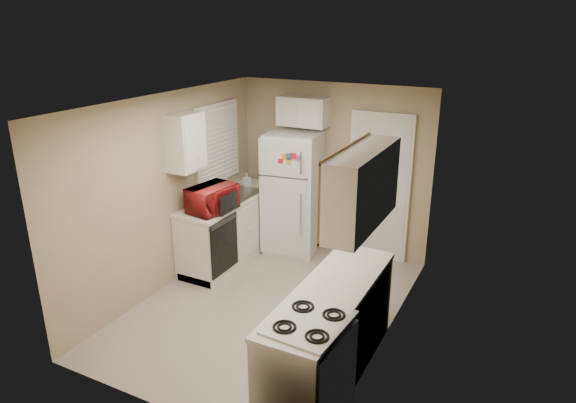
% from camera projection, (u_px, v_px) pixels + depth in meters
% --- Properties ---
extents(floor, '(3.80, 3.80, 0.00)m').
position_uv_depth(floor, '(269.00, 306.00, 6.07)').
color(floor, '#BBB4A2').
rests_on(floor, ground).
extents(ceiling, '(3.80, 3.80, 0.00)m').
position_uv_depth(ceiling, '(266.00, 102.00, 5.26)').
color(ceiling, white).
rests_on(ceiling, floor).
extents(wall_left, '(3.80, 3.80, 0.00)m').
position_uv_depth(wall_left, '(167.00, 192.00, 6.26)').
color(wall_left, tan).
rests_on(wall_left, floor).
extents(wall_right, '(3.80, 3.80, 0.00)m').
position_uv_depth(wall_right, '(391.00, 234.00, 5.07)').
color(wall_right, tan).
rests_on(wall_right, floor).
extents(wall_back, '(2.80, 2.80, 0.00)m').
position_uv_depth(wall_back, '(333.00, 168.00, 7.26)').
color(wall_back, tan).
rests_on(wall_back, floor).
extents(wall_front, '(2.80, 2.80, 0.00)m').
position_uv_depth(wall_front, '(151.00, 286.00, 4.07)').
color(wall_front, tan).
rests_on(wall_front, floor).
extents(left_counter, '(0.60, 1.80, 0.90)m').
position_uv_depth(left_counter, '(231.00, 228.00, 7.14)').
color(left_counter, silver).
rests_on(left_counter, floor).
extents(dishwasher, '(0.03, 0.58, 0.72)m').
position_uv_depth(dishwasher, '(224.00, 245.00, 6.50)').
color(dishwasher, black).
rests_on(dishwasher, floor).
extents(sink, '(0.54, 0.74, 0.16)m').
position_uv_depth(sink, '(235.00, 197.00, 7.13)').
color(sink, gray).
rests_on(sink, left_counter).
extents(microwave, '(0.64, 0.42, 0.40)m').
position_uv_depth(microwave, '(212.00, 200.00, 6.45)').
color(microwave, maroon).
rests_on(microwave, left_counter).
extents(soap_bottle, '(0.12, 0.12, 0.20)m').
position_uv_depth(soap_bottle, '(247.00, 179.00, 7.44)').
color(soap_bottle, silver).
rests_on(soap_bottle, left_counter).
extents(window_blinds, '(0.10, 0.98, 1.08)m').
position_uv_depth(window_blinds, '(217.00, 143.00, 6.99)').
color(window_blinds, silver).
rests_on(window_blinds, wall_left).
extents(upper_cabinet_left, '(0.30, 0.45, 0.70)m').
position_uv_depth(upper_cabinet_left, '(185.00, 142.00, 6.18)').
color(upper_cabinet_left, silver).
rests_on(upper_cabinet_left, wall_left).
extents(refrigerator, '(0.80, 0.78, 1.74)m').
position_uv_depth(refrigerator, '(294.00, 193.00, 7.28)').
color(refrigerator, silver).
rests_on(refrigerator, floor).
extents(cabinet_over_fridge, '(0.70, 0.30, 0.40)m').
position_uv_depth(cabinet_over_fridge, '(303.00, 111.00, 7.03)').
color(cabinet_over_fridge, silver).
rests_on(cabinet_over_fridge, wall_back).
extents(interior_door, '(0.86, 0.06, 2.08)m').
position_uv_depth(interior_door, '(379.00, 188.00, 6.99)').
color(interior_door, silver).
rests_on(interior_door, floor).
extents(right_counter, '(0.60, 2.00, 0.90)m').
position_uv_depth(right_counter, '(330.00, 332.00, 4.78)').
color(right_counter, silver).
rests_on(right_counter, floor).
extents(stove, '(0.61, 0.73, 0.84)m').
position_uv_depth(stove, '(309.00, 372.00, 4.28)').
color(stove, silver).
rests_on(stove, floor).
extents(upper_cabinet_right, '(0.30, 1.20, 0.70)m').
position_uv_depth(upper_cabinet_right, '(363.00, 188.00, 4.51)').
color(upper_cabinet_right, silver).
rests_on(upper_cabinet_right, wall_right).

